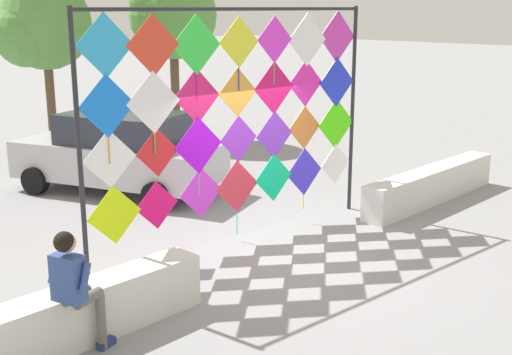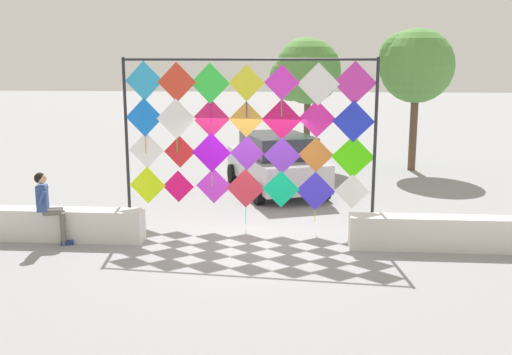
{
  "view_description": "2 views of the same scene",
  "coord_description": "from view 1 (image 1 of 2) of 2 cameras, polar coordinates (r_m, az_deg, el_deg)",
  "views": [
    {
      "loc": [
        -7.47,
        -6.59,
        3.8
      ],
      "look_at": [
        -0.56,
        0.04,
        1.34
      ],
      "focal_mm": 46.69,
      "sensor_mm": 36.0,
      "label": 1
    },
    {
      "loc": [
        1.17,
        -11.79,
        3.75
      ],
      "look_at": [
        0.21,
        0.14,
        1.35
      ],
      "focal_mm": 41.07,
      "sensor_mm": 36.0,
      "label": 2
    }
  ],
  "objects": [
    {
      "name": "seated_vendor",
      "position": [
        7.55,
        -15.19,
        -8.72
      ],
      "size": [
        0.72,
        0.55,
        1.53
      ],
      "color": "#666056",
      "rests_on": "ground"
    },
    {
      "name": "plaza_ledge_right",
      "position": [
        13.78,
        14.81,
        -0.62
      ],
      "size": [
        4.21,
        0.48,
        0.68
      ],
      "primitive_type": "cube",
      "color": "silver",
      "rests_on": "ground"
    },
    {
      "name": "parked_car",
      "position": [
        14.26,
        -11.55,
        2.18
      ],
      "size": [
        3.25,
        4.7,
        1.68
      ],
      "color": "#B7B7BC",
      "rests_on": "ground"
    },
    {
      "name": "tree_broadleaf",
      "position": [
        18.12,
        -18.1,
        12.4
      ],
      "size": [
        2.53,
        2.34,
        4.55
      ],
      "color": "brown",
      "rests_on": "ground"
    },
    {
      "name": "ground",
      "position": [
        10.66,
        2.26,
        -6.48
      ],
      "size": [
        120.0,
        120.0,
        0.0
      ],
      "primitive_type": "plane",
      "color": "gray"
    },
    {
      "name": "tree_palm_like",
      "position": [
        19.62,
        -7.36,
        13.91
      ],
      "size": [
        2.5,
        2.5,
        4.82
      ],
      "color": "brown",
      "rests_on": "ground"
    },
    {
      "name": "kite_display_rack",
      "position": [
        10.66,
        -1.52,
        6.06
      ],
      "size": [
        5.6,
        0.55,
        3.82
      ],
      "color": "#232328",
      "rests_on": "ground"
    },
    {
      "name": "plaza_ledge_left",
      "position": [
        7.93,
        -17.76,
        -12.2
      ],
      "size": [
        4.21,
        0.48,
        0.68
      ],
      "primitive_type": "cube",
      "color": "silver",
      "rests_on": "ground"
    }
  ]
}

